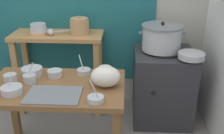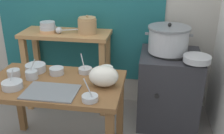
{
  "view_description": "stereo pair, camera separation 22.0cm",
  "coord_description": "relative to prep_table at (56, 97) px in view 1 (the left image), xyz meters",
  "views": [
    {
      "loc": [
        0.48,
        -1.86,
        1.69
      ],
      "look_at": [
        0.37,
        0.16,
        0.82
      ],
      "focal_mm": 42.94,
      "sensor_mm": 36.0,
      "label": 1
    },
    {
      "loc": [
        0.7,
        -1.84,
        1.69
      ],
      "look_at": [
        0.37,
        0.16,
        0.82
      ],
      "focal_mm": 42.94,
      "sensor_mm": 36.0,
      "label": 2
    }
  ],
  "objects": [
    {
      "name": "prep_bowl_2",
      "position": [
        -0.24,
        0.18,
        0.15
      ],
      "size": [
        0.18,
        0.18,
        0.06
      ],
      "color": "#B7BABF",
      "rests_on": "prep_table"
    },
    {
      "name": "plastic_bag",
      "position": [
        0.4,
        0.0,
        0.19
      ],
      "size": [
        0.23,
        0.18,
        0.17
      ],
      "primitive_type": "ellipsoid",
      "color": "silver",
      "rests_on": "prep_table"
    },
    {
      "name": "back_shelf_table",
      "position": [
        -0.17,
        0.82,
        0.07
      ],
      "size": [
        0.96,
        0.4,
        0.9
      ],
      "color": "#B27F4C",
      "rests_on": "ground"
    },
    {
      "name": "prep_table",
      "position": [
        0.0,
        0.0,
        0.0
      ],
      "size": [
        1.1,
        0.66,
        0.72
      ],
      "color": "brown",
      "rests_on": "ground"
    },
    {
      "name": "prep_bowl_5",
      "position": [
        -0.04,
        0.15,
        0.14
      ],
      "size": [
        0.12,
        0.12,
        0.06
      ],
      "color": "#B7BABF",
      "rests_on": "prep_table"
    },
    {
      "name": "steamer_pot",
      "position": [
        0.91,
        0.71,
        0.3
      ],
      "size": [
        0.46,
        0.41,
        0.29
      ],
      "color": "#B7BABF",
      "rests_on": "stove_block"
    },
    {
      "name": "prep_bowl_1",
      "position": [
        0.2,
        0.22,
        0.14
      ],
      "size": [
        0.12,
        0.12,
        0.17
      ],
      "color": "#B7BABF",
      "rests_on": "prep_table"
    },
    {
      "name": "stove_block",
      "position": [
        0.95,
        0.69,
        -0.23
      ],
      "size": [
        0.6,
        0.61,
        0.78
      ],
      "color": "#2D2D33",
      "rests_on": "ground"
    },
    {
      "name": "prep_bowl_6",
      "position": [
        0.38,
        0.25,
        0.14
      ],
      "size": [
        0.11,
        0.11,
        0.06
      ],
      "color": "silver",
      "rests_on": "prep_table"
    },
    {
      "name": "prep_bowl_4",
      "position": [
        0.35,
        -0.24,
        0.13
      ],
      "size": [
        0.12,
        0.12,
        0.18
      ],
      "color": "#B7BABF",
      "rests_on": "prep_table"
    },
    {
      "name": "clay_pot",
      "position": [
        0.07,
        0.82,
        0.37
      ],
      "size": [
        0.2,
        0.2,
        0.19
      ],
      "color": "tan",
      "rests_on": "back_shelf_table"
    },
    {
      "name": "ladle",
      "position": [
        -0.21,
        0.76,
        0.33
      ],
      "size": [
        0.25,
        0.12,
        0.07
      ],
      "color": "#B7BABF",
      "rests_on": "back_shelf_table"
    },
    {
      "name": "prep_bowl_7",
      "position": [
        -0.21,
        0.03,
        0.15
      ],
      "size": [
        0.1,
        0.1,
        0.17
      ],
      "color": "#B7BABF",
      "rests_on": "prep_table"
    },
    {
      "name": "prep_bowl_0",
      "position": [
        -0.37,
        0.04,
        0.15
      ],
      "size": [
        0.1,
        0.1,
        0.06
      ],
      "color": "#B7BABF",
      "rests_on": "prep_table"
    },
    {
      "name": "serving_tray",
      "position": [
        0.03,
        -0.17,
        0.12
      ],
      "size": [
        0.4,
        0.28,
        0.01
      ],
      "primitive_type": "cube",
      "color": "slate",
      "rests_on": "prep_table"
    },
    {
      "name": "prep_bowl_3",
      "position": [
        -0.28,
        -0.15,
        0.14
      ],
      "size": [
        0.16,
        0.16,
        0.15
      ],
      "color": "#B7BABF",
      "rests_on": "prep_table"
    },
    {
      "name": "bowl_stack_enamel",
      "position": [
        -0.35,
        0.79,
        0.34
      ],
      "size": [
        0.18,
        0.18,
        0.11
      ],
      "color": "tan",
      "rests_on": "back_shelf_table"
    },
    {
      "name": "wide_pan",
      "position": [
        1.17,
        0.49,
        0.2
      ],
      "size": [
        0.25,
        0.25,
        0.05
      ],
      "primitive_type": "cylinder",
      "color": "#B7BABF",
      "rests_on": "stove_block"
    }
  ]
}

